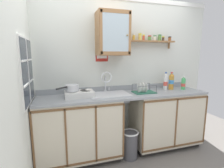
# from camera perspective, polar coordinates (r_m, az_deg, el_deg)

# --- Properties ---
(floor) EXTENTS (5.63, 5.63, 0.00)m
(floor) POSITION_cam_1_polar(r_m,az_deg,el_deg) (2.72, 7.19, -25.26)
(floor) COLOR slate
(floor) RESTS_ON ground
(back_wall) EXTENTS (3.23, 0.07, 2.46)m
(back_wall) POSITION_cam_1_polar(r_m,az_deg,el_deg) (2.86, 2.29, 3.37)
(back_wall) COLOR silver
(back_wall) RESTS_ON ground
(side_wall_left) EXTENTS (0.05, 3.44, 2.46)m
(side_wall_left) POSITION_cam_1_polar(r_m,az_deg,el_deg) (1.82, -29.46, -2.06)
(side_wall_left) COLOR silver
(side_wall_left) RESTS_ON ground
(lower_cabinet_run) EXTENTS (1.19, 0.57, 0.94)m
(lower_cabinet_run) POSITION_cam_1_polar(r_m,az_deg,el_deg) (2.63, -10.88, -14.82)
(lower_cabinet_run) COLOR black
(lower_cabinet_run) RESTS_ON ground
(lower_cabinet_run_right) EXTENTS (1.15, 0.57, 0.94)m
(lower_cabinet_run_right) POSITION_cam_1_polar(r_m,az_deg,el_deg) (3.10, 17.27, -11.12)
(lower_cabinet_run_right) COLOR black
(lower_cabinet_run_right) RESTS_ON ground
(countertop) EXTENTS (2.59, 0.59, 0.03)m
(countertop) POSITION_cam_1_polar(r_m,az_deg,el_deg) (2.63, 4.45, -3.59)
(countertop) COLOR gray
(countertop) RESTS_ON lower_cabinet_run
(backsplash) EXTENTS (2.59, 0.02, 0.08)m
(backsplash) POSITION_cam_1_polar(r_m,az_deg,el_deg) (2.86, 2.49, -1.30)
(backsplash) COLOR gray
(backsplash) RESTS_ON countertop
(sink) EXTENTS (0.59, 0.46, 0.43)m
(sink) POSITION_cam_1_polar(r_m,az_deg,el_deg) (2.58, -1.02, -3.72)
(sink) COLOR silver
(sink) RESTS_ON countertop
(hot_plate_stove) EXTENTS (0.40, 0.27, 0.09)m
(hot_plate_stove) POSITION_cam_1_polar(r_m,az_deg,el_deg) (2.46, -10.84, -3.25)
(hot_plate_stove) COLOR silver
(hot_plate_stove) RESTS_ON countertop
(saucepan) EXTENTS (0.31, 0.28, 0.09)m
(saucepan) POSITION_cam_1_polar(r_m,az_deg,el_deg) (2.45, -13.27, -1.17)
(saucepan) COLOR silver
(saucepan) RESTS_ON hot_plate_stove
(bottle_soda_green_0) EXTENTS (0.07, 0.07, 0.23)m
(bottle_soda_green_0) POSITION_cam_1_polar(r_m,az_deg,el_deg) (3.17, 22.66, 0.16)
(bottle_soda_green_0) COLOR #4CB266
(bottle_soda_green_0) RESTS_ON countertop
(bottle_juice_amber_1) EXTENTS (0.09, 0.09, 0.30)m
(bottle_juice_amber_1) POSITION_cam_1_polar(r_m,az_deg,el_deg) (3.09, 19.15, 0.83)
(bottle_juice_amber_1) COLOR gold
(bottle_juice_amber_1) RESTS_ON countertop
(bottle_opaque_white_2) EXTENTS (0.07, 0.07, 0.30)m
(bottle_opaque_white_2) POSITION_cam_1_polar(r_m,az_deg,el_deg) (3.04, 17.40, 0.69)
(bottle_opaque_white_2) COLOR white
(bottle_opaque_white_2) RESTS_ON countertop
(dish_rack) EXTENTS (0.34, 0.23, 0.17)m
(dish_rack) POSITION_cam_1_polar(r_m,az_deg,el_deg) (2.73, 10.39, -2.02)
(dish_rack) COLOR #26664C
(dish_rack) RESTS_ON countertop
(mug) EXTENTS (0.12, 0.08, 0.10)m
(mug) POSITION_cam_1_polar(r_m,az_deg,el_deg) (2.48, -7.76, -2.88)
(mug) COLOR white
(mug) RESTS_ON countertop
(wall_cabinet) EXTENTS (0.47, 0.34, 0.63)m
(wall_cabinet) POSITION_cam_1_polar(r_m,az_deg,el_deg) (2.63, 0.19, 16.35)
(wall_cabinet) COLOR #996B42
(spice_shelf) EXTENTS (0.80, 0.14, 0.23)m
(spice_shelf) POSITION_cam_1_polar(r_m,az_deg,el_deg) (2.99, 13.13, 14.02)
(spice_shelf) COLOR #996B42
(warning_sign) EXTENTS (0.20, 0.01, 0.25)m
(warning_sign) POSITION_cam_1_polar(r_m,az_deg,el_deg) (2.73, -3.42, 10.12)
(warning_sign) COLOR #B2261E
(window) EXTENTS (0.03, 0.72, 0.79)m
(window) POSITION_cam_1_polar(r_m,az_deg,el_deg) (2.26, -26.44, 3.78)
(window) COLOR #262D38
(trash_bin) EXTENTS (0.25, 0.25, 0.42)m
(trash_bin) POSITION_cam_1_polar(r_m,az_deg,el_deg) (2.76, 6.01, -19.36)
(trash_bin) COLOR #4C4C51
(trash_bin) RESTS_ON ground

